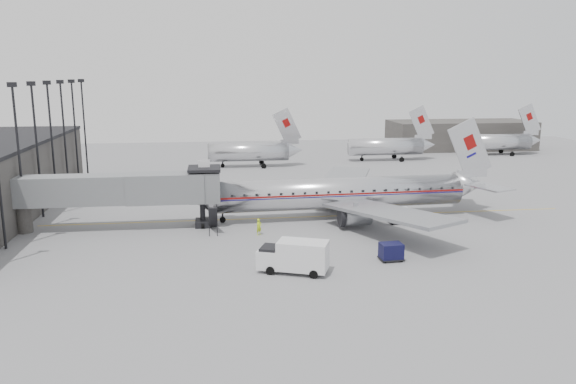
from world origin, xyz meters
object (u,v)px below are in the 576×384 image
airliner (345,193)px  service_van (294,256)px  baggage_cart_white (399,215)px  baggage_cart_navy (391,251)px  ramp_worker (259,227)px

airliner → service_van: (-8.34, -17.18, -1.40)m
service_van → baggage_cart_white: size_ratio=2.73×
airliner → baggage_cart_white: bearing=-35.1°
service_van → baggage_cart_white: bearing=66.7°
airliner → service_van: bearing=-118.3°
airliner → service_van: size_ratio=5.77×
baggage_cart_navy → ramp_worker: 14.38m
baggage_cart_white → ramp_worker: bearing=-167.9°
service_van → ramp_worker: 11.47m
baggage_cart_navy → airliner: bearing=88.1°
baggage_cart_navy → ramp_worker: bearing=135.0°
baggage_cart_white → ramp_worker: baggage_cart_white is taller
baggage_cart_white → ramp_worker: size_ratio=1.33×
ramp_worker → baggage_cart_white: bearing=-23.3°
baggage_cart_navy → ramp_worker: ramp_worker is taller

